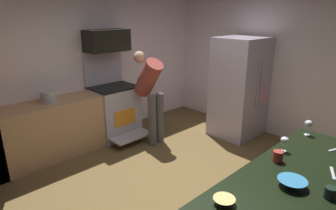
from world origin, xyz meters
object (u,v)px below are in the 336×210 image
Objects in this scene: oven_range at (114,109)px; microwave at (107,40)px; person_cook at (150,91)px; wine_glass_mid at (285,140)px; mixing_bowl_small at (292,183)px; mug_tea at (278,156)px; wine_glass_far at (309,124)px; refrigerator at (239,87)px; mug_coffee at (330,193)px; stock_pot at (49,97)px; mixing_bowl_large at (224,201)px.

oven_range is 2.10× the size of microwave.
wine_glass_mid is (-0.46, -2.54, 0.09)m from person_cook.
mug_tea is at bearing 41.25° from mixing_bowl_small.
wine_glass_far is at bearing 3.27° from mug_tea.
refrigerator is 2.71m from mug_tea.
refrigerator is 1.64m from person_cook.
mug_coffee is (-2.32, -2.26, 0.05)m from refrigerator.
oven_range is 14.95× the size of mug_tea.
stock_pot reaches higher than mixing_bowl_small.
microwave is 3.36m from wine_glass_mid.
mixing_bowl_large is at bearing -149.18° from refrigerator.
stock_pot reaches higher than mixing_bowl_large.
person_cook is 6.82× the size of stock_pot.
mixing_bowl_small is at bearing -139.99° from refrigerator.
mixing_bowl_large is at bearing -177.74° from wine_glass_far.
mixing_bowl_large is (-2.94, -1.76, 0.03)m from refrigerator.
mixing_bowl_large is 1.03× the size of wine_glass_mid.
stock_pot is (0.09, 3.27, 0.06)m from mixing_bowl_large.
mixing_bowl_large is at bearing 156.53° from mixing_bowl_small.
oven_range is at bearing 97.86° from wine_glass_far.
microwave reaches higher than person_cook.
wine_glass_far is at bearing -63.79° from stock_pot.
stock_pot reaches higher than wine_glass_mid.
person_cook is at bearing -24.14° from stock_pot.
refrigerator reaches higher than mug_tea.
wine_glass_mid is 0.25m from mug_tea.
refrigerator reaches higher than mixing_bowl_small.
stock_pot is (-1.46, 0.65, 0.06)m from person_cook.
mug_tea is at bearing -140.17° from refrigerator.
wine_glass_far is (0.57, -0.01, 0.01)m from wine_glass_mid.
person_cook is at bearing 148.44° from refrigerator.
wine_glass_far reaches higher than mixing_bowl_small.
stock_pot is (-0.78, 3.25, 0.03)m from mug_tea.
mug_tea is at bearing -76.58° from stock_pot.
person_cook reaches higher than mug_tea.
mixing_bowl_small is 1.29× the size of wine_glass_far.
wine_glass_far is 0.76× the size of stock_pot.
stock_pot is at bearing 155.86° from person_cook.
mug_coffee is at bearing -129.59° from wine_glass_mid.
mixing_bowl_small is at bearing -164.32° from wine_glass_far.
microwave is at bearing 113.86° from person_cook.
oven_range is 3.29m from mug_tea.
microwave is 3.39m from wine_glass_far.
refrigerator is 20.02× the size of mug_coffee.
person_cook is 15.12× the size of mug_tea.
stock_pot is (-0.53, 3.77, 0.04)m from mug_coffee.
mixing_bowl_small is at bearing -23.47° from mixing_bowl_large.
oven_range is 3.50m from mixing_bowl_large.
microwave is at bearing 69.94° from mixing_bowl_large.
microwave is 3.74m from mixing_bowl_small.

